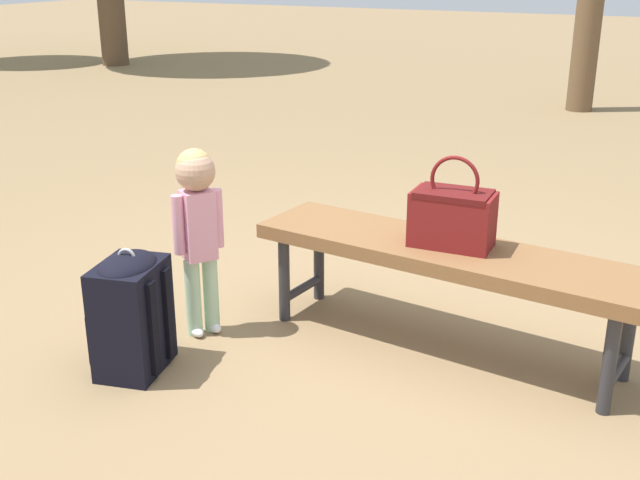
# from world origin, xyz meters

# --- Properties ---
(ground_plane) EXTENTS (40.00, 40.00, 0.00)m
(ground_plane) POSITION_xyz_m (0.00, 0.00, 0.00)
(ground_plane) COLOR #8C704C
(ground_plane) RESTS_ON ground
(park_bench) EXTENTS (1.63, 0.57, 0.45)m
(park_bench) POSITION_xyz_m (-0.40, -0.08, 0.39)
(park_bench) COLOR brown
(park_bench) RESTS_ON ground
(handbag) EXTENTS (0.33, 0.20, 0.37)m
(handbag) POSITION_xyz_m (-0.41, -0.09, 0.58)
(handbag) COLOR maroon
(handbag) RESTS_ON park_bench
(child_standing) EXTENTS (0.17, 0.19, 0.81)m
(child_standing) POSITION_xyz_m (0.56, 0.25, 0.54)
(child_standing) COLOR #B2D8B2
(child_standing) RESTS_ON ground
(backpack_large) EXTENTS (0.31, 0.35, 0.51)m
(backpack_large) POSITION_xyz_m (0.61, 0.64, 0.25)
(backpack_large) COLOR black
(backpack_large) RESTS_ON ground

